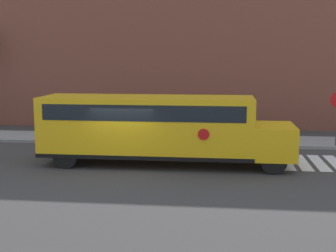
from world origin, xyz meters
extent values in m
plane|color=#3A3838|center=(0.00, 0.00, 0.00)|extent=(60.00, 60.00, 0.00)
cube|color=gray|center=(0.00, 6.50, 0.07)|extent=(44.00, 3.00, 0.15)
cube|color=brown|center=(0.00, 13.00, 6.14)|extent=(32.00, 4.00, 12.28)
cube|color=white|center=(6.65, 2.00, 0.00)|extent=(0.50, 3.20, 0.01)
cube|color=white|center=(7.35, 2.00, 0.00)|extent=(0.50, 3.20, 0.01)
cube|color=white|center=(8.05, 2.00, 0.00)|extent=(0.50, 3.20, 0.01)
cube|color=white|center=(8.75, 2.00, 0.00)|extent=(0.50, 3.20, 0.01)
cube|color=yellow|center=(0.80, 0.86, 1.66)|extent=(8.75, 2.50, 2.41)
cube|color=yellow|center=(5.99, 0.86, 1.11)|extent=(1.64, 2.50, 1.32)
cube|color=black|center=(0.80, 0.86, 0.53)|extent=(8.75, 2.54, 0.16)
cube|color=black|center=(0.80, 0.86, 2.31)|extent=(8.05, 2.53, 0.64)
cylinder|color=red|center=(3.20, -0.43, 1.54)|extent=(0.44, 0.02, 0.44)
cylinder|color=black|center=(5.91, 1.94, 0.50)|extent=(1.00, 0.30, 1.00)
cylinder|color=black|center=(5.91, -0.22, 0.50)|extent=(1.00, 0.30, 1.00)
cylinder|color=black|center=(-2.38, 1.94, 0.50)|extent=(1.00, 0.30, 1.00)
cylinder|color=black|center=(-2.38, -0.22, 0.50)|extent=(1.00, 0.30, 1.00)
camera|label=1|loc=(3.93, -18.16, 4.48)|focal=50.00mm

